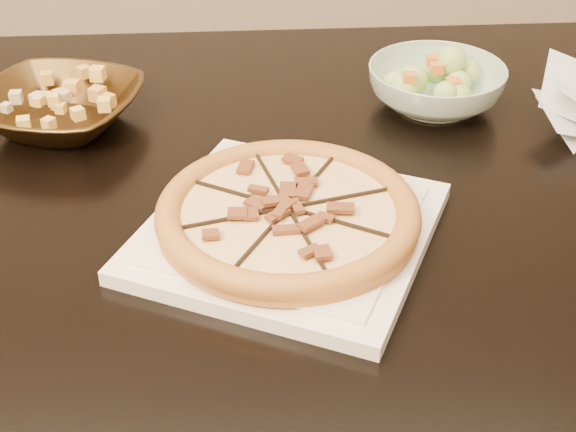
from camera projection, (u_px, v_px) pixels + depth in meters
name	position (u px, v px, depth m)	size (l,w,h in m)	color
dining_table	(192.00, 235.00, 1.06)	(1.54, 1.05, 0.75)	black
plate	(288.00, 230.00, 0.89)	(0.39, 0.39, 0.02)	white
pizza	(288.00, 213.00, 0.88)	(0.29, 0.29, 0.03)	#B98329
bronze_bowl	(59.00, 108.00, 1.10)	(0.22, 0.22, 0.05)	#4C3519
mixed_dish	(54.00, 81.00, 1.08)	(0.11, 0.11, 0.03)	tan
salad_bowl	(436.00, 87.00, 1.15)	(0.20, 0.20, 0.06)	#B5D0BF
salad	(439.00, 55.00, 1.12)	(0.08, 0.11, 0.04)	#AFC463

